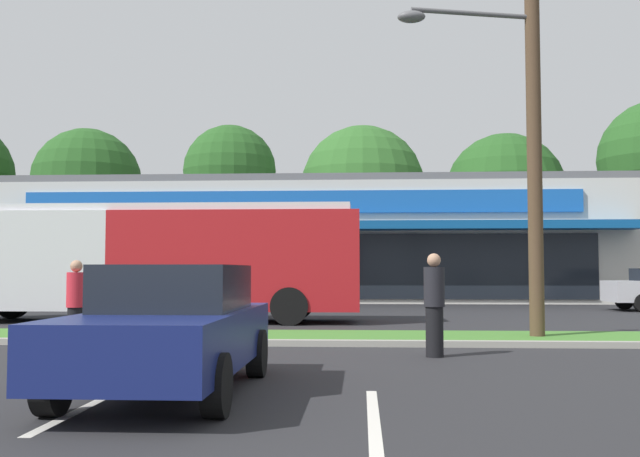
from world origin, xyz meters
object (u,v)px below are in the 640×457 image
at_px(city_bus, 142,259).
at_px(car_3, 172,328).
at_px(utility_pole, 526,98).
at_px(pedestrian_near_bench, 434,305).
at_px(pedestrian_by_pole, 76,306).

height_order(city_bus, car_3, city_bus).
distance_m(utility_pole, pedestrian_near_bench, 5.35).
bearing_deg(pedestrian_near_bench, city_bus, 62.76).
bearing_deg(city_bus, pedestrian_by_pole, 98.28).
relative_size(car_3, pedestrian_by_pole, 2.74).
xyz_separation_m(utility_pole, pedestrian_near_bench, (-2.18, -2.66, -4.11)).
bearing_deg(utility_pole, pedestrian_by_pole, -165.29).
bearing_deg(car_3, city_bus, -161.35).
relative_size(utility_pole, city_bus, 0.75).
bearing_deg(pedestrian_near_bench, car_3, 156.93).
distance_m(utility_pole, car_3, 9.52).
bearing_deg(city_bus, utility_pole, 151.07).
relative_size(utility_pole, pedestrian_near_bench, 5.36).
bearing_deg(city_bus, car_3, 108.56).
xyz_separation_m(city_bus, car_3, (3.94, -11.68, -1.00)).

